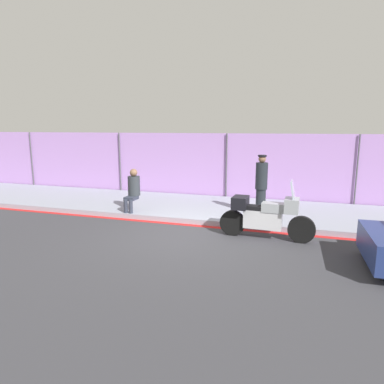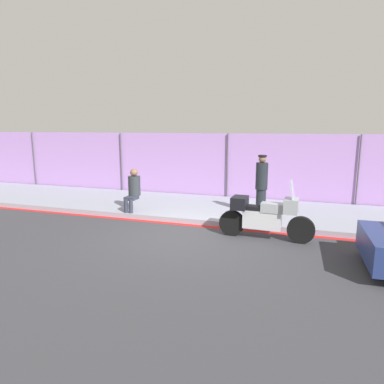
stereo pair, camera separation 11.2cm
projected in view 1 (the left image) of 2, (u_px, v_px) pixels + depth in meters
The scene contains 7 objects.
ground_plane at pixel (190, 236), 8.56m from camera, with size 120.00×120.00×0.00m, color #38383D.
sidewalk at pixel (215, 209), 11.07m from camera, with size 32.25×3.42×0.15m.
curb_paint_stripe at pixel (200, 226), 9.40m from camera, with size 32.25×0.18×0.01m.
storefront_fence at pixel (227, 167), 12.54m from camera, with size 30.63×0.17×2.45m.
motorcycle at pixel (265, 215), 8.24m from camera, with size 2.29×0.57×1.46m.
officer_standing at pixel (261, 184), 9.89m from camera, with size 0.34×0.34×1.75m.
person_seated_on_curb at pixel (133, 188), 10.41m from camera, with size 0.37×0.66×1.28m.
Camera 1 is at (2.49, -7.81, 2.69)m, focal length 32.00 mm.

